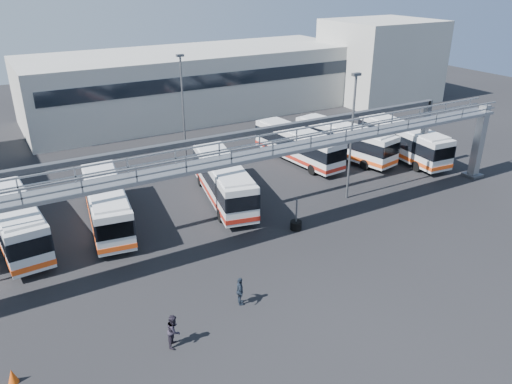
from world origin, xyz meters
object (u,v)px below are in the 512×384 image
pedestrian_b (174,330)px  tire_stack (296,224)px  cone_left (12,376)px  light_pole_mid (352,131)px  pedestrian_d (240,291)px  bus_3 (106,202)px  light_pole_back (183,103)px  bus_8 (344,140)px  bus_2 (14,217)px  bus_9 (402,140)px  bus_5 (223,179)px  bus_7 (298,144)px

pedestrian_b → tire_stack: size_ratio=0.75×
cone_left → light_pole_mid: bearing=17.7°
light_pole_mid → cone_left: 27.92m
pedestrian_b → pedestrian_d: (4.41, 1.32, -0.04)m
bus_3 → cone_left: (-7.84, -13.41, -1.46)m
light_pole_back → pedestrian_d: size_ratio=5.96×
bus_8 → cone_left: bearing=-165.2°
bus_2 → bus_9: (35.22, -0.63, -0.00)m
bus_5 → light_pole_back: bearing=96.1°
bus_2 → bus_5: 15.36m
bus_5 → tire_stack: (2.32, -7.07, -1.48)m
light_pole_back → bus_2: size_ratio=0.90×
light_pole_back → bus_9: light_pole_back is taller
bus_8 → pedestrian_b: bus_8 is taller
light_pole_mid → pedestrian_d: size_ratio=5.96×
bus_3 → bus_5: bus_5 is taller
bus_5 → bus_7: bus_5 is taller
light_pole_mid → bus_5: (-9.04, 4.57, -3.85)m
light_pole_mid → pedestrian_b: bearing=-152.9°
bus_7 → bus_9: size_ratio=0.97×
pedestrian_d → bus_5: bearing=-4.9°
bus_3 → cone_left: size_ratio=15.08×
bus_3 → cone_left: bearing=-112.4°
pedestrian_d → bus_7: bearing=-24.3°
pedestrian_b → bus_8: bearing=-19.3°
pedestrian_d → tire_stack: tire_stack is taller
bus_7 → bus_9: bearing=-29.3°
bus_8 → bus_9: (4.91, -2.94, 0.02)m
light_pole_mid → bus_8: bearing=52.8°
light_pole_mid → bus_2: (-24.37, 5.52, -3.84)m
light_pole_back → pedestrian_b: bearing=-113.7°
light_pole_back → bus_2: bearing=-149.9°
pedestrian_b → light_pole_mid: bearing=-27.4°
light_pole_mid → cone_left: light_pole_mid is taller
light_pole_back → tire_stack: 18.34m
cone_left → bus_7: bearing=32.5°
bus_9 → pedestrian_b: (-29.66, -14.51, -0.99)m
bus_7 → pedestrian_b: (-20.08, -18.72, -0.92)m
light_pole_mid → bus_2: bearing=167.2°
cone_left → bus_3: bearing=59.7°
bus_5 → pedestrian_b: size_ratio=6.43×
bus_7 → cone_left: 32.48m
bus_3 → tire_stack: bearing=-25.4°
bus_2 → bus_9: bus_2 is taller
bus_7 → cone_left: bus_7 is taller
bus_8 → pedestrian_d: 25.98m
light_pole_back → bus_5: 11.17m
cone_left → tire_stack: 20.24m
bus_2 → cone_left: bearing=-101.3°
bus_2 → bus_9: bearing=-5.2°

